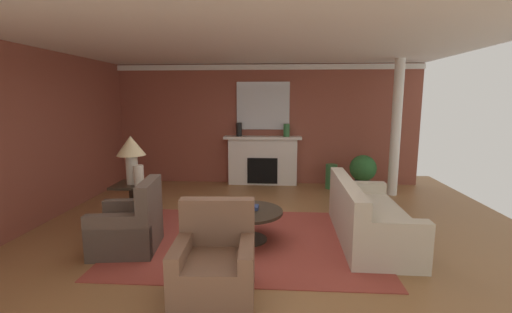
% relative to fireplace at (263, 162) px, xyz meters
% --- Properties ---
extents(ground_plane, '(8.76, 8.76, 0.00)m').
position_rel_fireplace_xyz_m(ground_plane, '(-0.06, -3.21, -0.54)').
color(ground_plane, olive).
extents(wall_fireplace, '(7.34, 0.12, 2.80)m').
position_rel_fireplace_xyz_m(wall_fireplace, '(-0.06, 0.21, 0.86)').
color(wall_fireplace, brown).
rests_on(wall_fireplace, ground_plane).
extents(wall_window, '(0.12, 7.32, 2.80)m').
position_rel_fireplace_xyz_m(wall_window, '(-3.49, -2.91, 0.86)').
color(wall_window, brown).
rests_on(wall_window, ground_plane).
extents(ceiling_panel, '(7.34, 7.32, 0.06)m').
position_rel_fireplace_xyz_m(ceiling_panel, '(-0.06, -2.91, 2.29)').
color(ceiling_panel, white).
extents(crown_moulding, '(7.34, 0.08, 0.12)m').
position_rel_fireplace_xyz_m(crown_moulding, '(-0.06, 0.13, 2.18)').
color(crown_moulding, white).
extents(area_rug, '(3.59, 2.59, 0.01)m').
position_rel_fireplace_xyz_m(area_rug, '(-0.05, -3.38, -0.54)').
color(area_rug, '#993D33').
rests_on(area_rug, ground_plane).
extents(fireplace, '(1.80, 0.35, 1.15)m').
position_rel_fireplace_xyz_m(fireplace, '(0.00, 0.00, 0.00)').
color(fireplace, white).
rests_on(fireplace, ground_plane).
extents(mantel_mirror, '(1.23, 0.04, 1.10)m').
position_rel_fireplace_xyz_m(mantel_mirror, '(0.00, 0.12, 1.30)').
color(mantel_mirror, silver).
extents(sofa, '(0.93, 2.11, 0.85)m').
position_rel_fireplace_xyz_m(sofa, '(1.66, -3.21, -0.25)').
color(sofa, beige).
rests_on(sofa, ground_plane).
extents(armchair_near_window, '(0.89, 0.89, 0.95)m').
position_rel_fireplace_xyz_m(armchair_near_window, '(-1.59, -3.79, -0.24)').
color(armchair_near_window, brown).
rests_on(armchair_near_window, ground_plane).
extents(armchair_facing_fireplace, '(0.84, 0.84, 0.95)m').
position_rel_fireplace_xyz_m(armchair_facing_fireplace, '(-0.26, -4.81, -0.24)').
color(armchair_facing_fireplace, brown).
rests_on(armchair_facing_fireplace, ground_plane).
extents(coffee_table, '(1.00, 1.00, 0.45)m').
position_rel_fireplace_xyz_m(coffee_table, '(-0.05, -3.38, -0.21)').
color(coffee_table, '#2D2319').
rests_on(coffee_table, ground_plane).
extents(side_table, '(0.56, 0.56, 0.70)m').
position_rel_fireplace_xyz_m(side_table, '(-1.88, -2.95, -0.14)').
color(side_table, '#2D2319').
rests_on(side_table, ground_plane).
extents(table_lamp, '(0.44, 0.44, 0.75)m').
position_rel_fireplace_xyz_m(table_lamp, '(-1.88, -2.95, 0.68)').
color(table_lamp, beige).
rests_on(table_lamp, side_table).
extents(vase_tall_corner, '(0.26, 0.26, 0.55)m').
position_rel_fireplace_xyz_m(vase_tall_corner, '(1.57, -0.30, -0.27)').
color(vase_tall_corner, '#33703D').
rests_on(vase_tall_corner, ground_plane).
extents(vase_mantel_left, '(0.13, 0.13, 0.31)m').
position_rel_fireplace_xyz_m(vase_mantel_left, '(-0.55, -0.05, 0.76)').
color(vase_mantel_left, black).
rests_on(vase_mantel_left, fireplace).
extents(vase_on_side_table, '(0.15, 0.15, 0.32)m').
position_rel_fireplace_xyz_m(vase_on_side_table, '(-1.73, -3.07, 0.31)').
color(vase_on_side_table, beige).
rests_on(vase_on_side_table, side_table).
extents(vase_mantel_right, '(0.14, 0.14, 0.29)m').
position_rel_fireplace_xyz_m(vase_mantel_right, '(0.55, -0.05, 0.75)').
color(vase_mantel_right, '#33703D').
rests_on(vase_mantel_right, fireplace).
extents(book_red_cover, '(0.21, 0.18, 0.05)m').
position_rel_fireplace_xyz_m(book_red_cover, '(-0.01, -3.32, -0.07)').
color(book_red_cover, navy).
rests_on(book_red_cover, coffee_table).
extents(book_art_folio, '(0.29, 0.24, 0.05)m').
position_rel_fireplace_xyz_m(book_art_folio, '(-0.21, -3.34, -0.02)').
color(book_art_folio, maroon).
rests_on(book_art_folio, coffee_table).
extents(potted_plant, '(0.56, 0.56, 0.83)m').
position_rel_fireplace_xyz_m(potted_plant, '(2.17, -0.69, -0.05)').
color(potted_plant, '#333333').
rests_on(potted_plant, ground_plane).
extents(column_white, '(0.20, 0.20, 2.80)m').
position_rel_fireplace_xyz_m(column_white, '(2.78, -0.74, 0.86)').
color(column_white, white).
rests_on(column_white, ground_plane).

